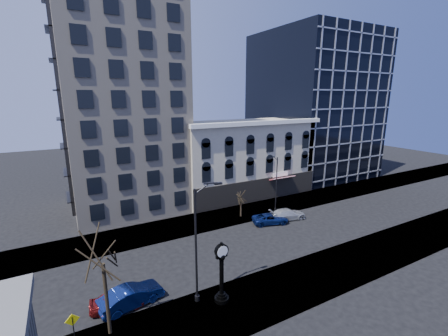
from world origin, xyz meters
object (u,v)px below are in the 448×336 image
street_clock (222,275)px  street_lamp_near (204,212)px  car_near_a (117,300)px  warning_sign (73,325)px  car_near_b (131,296)px

street_clock → street_lamp_near: street_lamp_near is taller
street_lamp_near → car_near_a: 9.72m
street_lamp_near → warning_sign: size_ratio=3.78×
car_near_a → car_near_b: size_ratio=0.81×
warning_sign → car_near_b: warning_sign is taller
car_near_a → warning_sign: bearing=139.8°
street_clock → warning_sign: bearing=173.0°
street_clock → street_lamp_near: bearing=132.2°
street_clock → car_near_a: street_clock is taller
warning_sign → car_near_b: bearing=25.9°
warning_sign → street_clock: bearing=-9.0°
car_near_a → car_near_b: bearing=-93.9°
street_clock → car_near_b: 7.27m
warning_sign → car_near_a: (3.08, 2.84, -1.23)m
street_lamp_near → warning_sign: bearing=-174.0°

